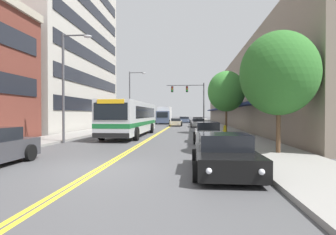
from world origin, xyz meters
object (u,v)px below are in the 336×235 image
(street_tree_right_near, at_px, (279,74))
(car_navy_moving_second, at_px, (183,119))
(car_champagne_moving_lead, at_px, (176,122))
(street_lamp_left_near, at_px, (67,78))
(city_bus, at_px, (132,117))
(car_beige_parked_right_mid, at_px, (198,121))
(car_black_parked_right_foreground, at_px, (224,155))
(street_lamp_left_far, at_px, (132,94))
(box_truck, at_px, (164,115))
(car_white_parked_right_far, at_px, (208,133))
(street_tree_right_mid, at_px, (226,91))
(car_silver_parked_right_end, at_px, (198,123))
(car_slate_blue_moving_third, at_px, (185,120))
(fire_hydrant, at_px, (225,131))
(traffic_signal_mast, at_px, (191,96))
(car_red_parked_left_near, at_px, (141,123))

(street_tree_right_near, bearing_deg, car_navy_moving_second, 96.43)
(car_champagne_moving_lead, xyz_separation_m, street_lamp_left_near, (-5.85, -24.96, 3.79))
(city_bus, distance_m, street_tree_right_near, 14.19)
(street_lamp_left_near, bearing_deg, car_beige_parked_right_mid, 72.72)
(car_black_parked_right_foreground, height_order, car_navy_moving_second, car_black_parked_right_foreground)
(street_lamp_left_far, bearing_deg, box_truck, 78.77)
(car_beige_parked_right_mid, xyz_separation_m, car_white_parked_right_far, (-0.04, -29.07, 0.01))
(street_tree_right_mid, bearing_deg, car_silver_parked_right_end, 100.19)
(car_white_parked_right_far, distance_m, street_lamp_left_far, 20.47)
(car_slate_blue_moving_third, bearing_deg, street_lamp_left_far, -107.99)
(car_white_parked_right_far, height_order, street_tree_right_near, street_tree_right_near)
(car_slate_blue_moving_third, bearing_deg, fire_hydrant, -83.64)
(car_beige_parked_right_mid, distance_m, car_white_parked_right_far, 29.07)
(car_beige_parked_right_mid, xyz_separation_m, box_truck, (-6.42, 3.72, 1.04))
(traffic_signal_mast, bearing_deg, city_bus, -106.85)
(street_tree_right_mid, bearing_deg, street_tree_right_near, -87.32)
(traffic_signal_mast, distance_m, street_lamp_left_far, 9.49)
(car_champagne_moving_lead, xyz_separation_m, street_tree_right_near, (6.48, -29.19, 3.26))
(traffic_signal_mast, height_order, street_tree_right_near, traffic_signal_mast)
(car_white_parked_right_far, bearing_deg, car_red_parked_left_near, 112.14)
(car_champagne_moving_lead, bearing_deg, street_tree_right_near, -77.49)
(car_silver_parked_right_end, bearing_deg, car_slate_blue_moving_third, 97.50)
(city_bus, relative_size, street_tree_right_near, 2.17)
(car_silver_parked_right_end, xyz_separation_m, street_lamp_left_far, (-9.26, -3.47, 4.09))
(car_silver_parked_right_end, distance_m, street_tree_right_near, 27.12)
(car_navy_moving_second, bearing_deg, car_champagne_moving_lead, -90.79)
(car_champagne_moving_lead, relative_size, street_tree_right_near, 0.80)
(car_champagne_moving_lead, xyz_separation_m, fire_hydrant, (5.11, -20.53, 0.01))
(street_tree_right_mid, bearing_deg, fire_hydrant, -98.79)
(car_red_parked_left_near, xyz_separation_m, car_black_parked_right_foreground, (8.76, -30.94, -0.01))
(car_red_parked_left_near, height_order, street_lamp_left_far, street_lamp_left_far)
(street_lamp_left_far, relative_size, fire_hydrant, 8.71)
(street_lamp_left_near, bearing_deg, car_champagne_moving_lead, 76.81)
(car_beige_parked_right_mid, xyz_separation_m, street_tree_right_near, (2.88, -34.61, 3.22))
(car_navy_moving_second, height_order, street_lamp_left_near, street_lamp_left_near)
(car_champagne_moving_lead, bearing_deg, traffic_signal_mast, -26.20)
(car_beige_parked_right_mid, relative_size, car_white_parked_right_far, 1.10)
(traffic_signal_mast, bearing_deg, street_lamp_left_far, -150.23)
(car_navy_moving_second, bearing_deg, box_truck, -101.15)
(car_champagne_moving_lead, height_order, box_truck, box_truck)
(car_black_parked_right_foreground, bearing_deg, traffic_signal_mast, 91.97)
(street_tree_right_mid, bearing_deg, traffic_signal_mast, 103.21)
(city_bus, bearing_deg, car_navy_moving_second, 85.79)
(city_bus, height_order, car_beige_parked_right_mid, city_bus)
(fire_hydrant, bearing_deg, car_red_parked_left_near, 119.21)
(car_beige_parked_right_mid, bearing_deg, street_lamp_left_near, -107.28)
(car_silver_parked_right_end, relative_size, street_lamp_left_far, 0.62)
(car_red_parked_left_near, relative_size, car_silver_parked_right_end, 1.00)
(car_black_parked_right_foreground, distance_m, street_lamp_left_far, 28.91)
(city_bus, distance_m, car_champagne_moving_lead, 19.01)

